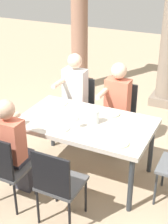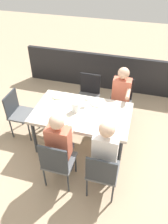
# 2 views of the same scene
# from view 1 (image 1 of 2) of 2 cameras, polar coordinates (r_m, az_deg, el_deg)

# --- Properties ---
(ground_plane) EXTENTS (16.00, 16.00, 0.00)m
(ground_plane) POSITION_cam_1_polar(r_m,az_deg,el_deg) (4.50, 0.28, -10.35)
(ground_plane) COLOR tan
(dining_table) EXTENTS (1.64, 0.98, 0.78)m
(dining_table) POSITION_cam_1_polar(r_m,az_deg,el_deg) (4.12, 0.30, -2.44)
(dining_table) COLOR beige
(dining_table) RESTS_ON ground
(chair_west_north) EXTENTS (0.44, 0.44, 0.90)m
(chair_west_north) POSITION_cam_1_polar(r_m,az_deg,el_deg) (5.15, -0.92, 1.48)
(chair_west_north) COLOR #5B5E61
(chair_west_north) RESTS_ON ground
(chair_west_south) EXTENTS (0.44, 0.44, 0.94)m
(chair_west_south) POSITION_cam_1_polar(r_m,az_deg,el_deg) (3.82, -13.40, -8.90)
(chair_west_south) COLOR #4F4F50
(chair_west_south) RESTS_ON ground
(chair_mid_north) EXTENTS (0.44, 0.44, 0.93)m
(chair_mid_north) POSITION_cam_1_polar(r_m,az_deg,el_deg) (4.91, 6.11, 0.08)
(chair_mid_north) COLOR #5B5E61
(chair_mid_north) RESTS_ON ground
(chair_mid_south) EXTENTS (0.44, 0.44, 0.93)m
(chair_mid_south) POSITION_cam_1_polar(r_m,az_deg,el_deg) (3.50, -4.53, -11.82)
(chair_mid_south) COLOR #4F4F50
(chair_mid_south) RESTS_ON ground
(diner_woman_green) EXTENTS (0.35, 0.50, 1.28)m
(diner_woman_green) POSITION_cam_1_polar(r_m,az_deg,el_deg) (3.85, -12.03, -5.63)
(diner_woman_green) COLOR #3F3F4C
(diner_woman_green) RESTS_ON ground
(diner_man_white) EXTENTS (0.35, 0.50, 1.34)m
(diner_man_white) POSITION_cam_1_polar(r_m,az_deg,el_deg) (4.93, -1.87, 2.80)
(diner_man_white) COLOR #3F3F4C
(diner_man_white) RESTS_ON ground
(diner_guest_third) EXTENTS (0.35, 0.50, 1.30)m
(diner_guest_third) POSITION_cam_1_polar(r_m,az_deg,el_deg) (4.68, 5.39, 1.12)
(diner_guest_third) COLOR #3F3F4C
(diner_guest_third) RESTS_ON ground
(stone_column_near) EXTENTS (0.43, 0.43, 2.78)m
(stone_column_near) POSITION_cam_1_polar(r_m,az_deg,el_deg) (6.72, -0.79, 15.11)
(stone_column_near) COLOR #936B56
(stone_column_near) RESTS_ON ground
(plate_0) EXTENTS (0.23, 0.23, 0.02)m
(plate_0) POSITION_cam_1_polar(r_m,az_deg,el_deg) (4.55, -4.32, 1.56)
(plate_0) COLOR white
(plate_0) RESTS_ON dining_table
(fork_0) EXTENTS (0.02, 0.17, 0.01)m
(fork_0) POSITION_cam_1_polar(r_m,az_deg,el_deg) (4.63, -5.93, 1.83)
(fork_0) COLOR silver
(fork_0) RESTS_ON dining_table
(spoon_0) EXTENTS (0.03, 0.17, 0.01)m
(spoon_0) POSITION_cam_1_polar(r_m,az_deg,el_deg) (4.49, -2.65, 1.14)
(spoon_0) COLOR silver
(spoon_0) RESTS_ON dining_table
(plate_1) EXTENTS (0.23, 0.23, 0.02)m
(plate_1) POSITION_cam_1_polar(r_m,az_deg,el_deg) (3.93, -4.04, -2.72)
(plate_1) COLOR white
(plate_1) RESTS_ON dining_table
(wine_glass_1) EXTENTS (0.08, 0.08, 0.17)m
(wine_glass_1) POSITION_cam_1_polar(r_m,az_deg,el_deg) (3.89, -1.30, -1.10)
(wine_glass_1) COLOR white
(wine_glass_1) RESTS_ON dining_table
(fork_1) EXTENTS (0.03, 0.17, 0.01)m
(fork_1) POSITION_cam_1_polar(r_m,az_deg,el_deg) (4.00, -5.91, -2.33)
(fork_1) COLOR silver
(fork_1) RESTS_ON dining_table
(spoon_1) EXTENTS (0.03, 0.17, 0.01)m
(spoon_1) POSITION_cam_1_polar(r_m,az_deg,el_deg) (3.87, -2.11, -3.27)
(spoon_1) COLOR silver
(spoon_1) RESTS_ON dining_table
(plate_2) EXTENTS (0.23, 0.23, 0.02)m
(plate_2) POSITION_cam_1_polar(r_m,az_deg,el_deg) (4.26, 4.60, -0.28)
(plate_2) COLOR silver
(plate_2) RESTS_ON dining_table
(fork_2) EXTENTS (0.02, 0.17, 0.01)m
(fork_2) POSITION_cam_1_polar(r_m,az_deg,el_deg) (4.32, 2.75, 0.04)
(fork_2) COLOR silver
(fork_2) RESTS_ON dining_table
(spoon_2) EXTENTS (0.03, 0.17, 0.01)m
(spoon_2) POSITION_cam_1_polar(r_m,az_deg,el_deg) (4.22, 6.49, -0.75)
(spoon_2) COLOR silver
(spoon_2) RESTS_ON dining_table
(plate_3) EXTENTS (0.21, 0.21, 0.02)m
(plate_3) POSITION_cam_1_polar(r_m,az_deg,el_deg) (3.65, 6.07, -5.31)
(plate_3) COLOR silver
(plate_3) RESTS_ON dining_table
(fork_3) EXTENTS (0.03, 0.17, 0.01)m
(fork_3) POSITION_cam_1_polar(r_m,az_deg,el_deg) (3.70, 3.88, -4.87)
(fork_3) COLOR silver
(fork_3) RESTS_ON dining_table
(spoon_3) EXTENTS (0.03, 0.17, 0.01)m
(spoon_3) POSITION_cam_1_polar(r_m,az_deg,el_deg) (3.62, 8.30, -5.91)
(spoon_3) COLOR silver
(spoon_3) RESTS_ON dining_table
(water_pitcher) EXTENTS (0.12, 0.12, 0.17)m
(water_pitcher) POSITION_cam_1_polar(r_m,az_deg,el_deg) (4.02, 1.75, -0.92)
(water_pitcher) COLOR white
(water_pitcher) RESTS_ON dining_table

